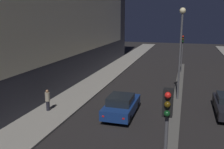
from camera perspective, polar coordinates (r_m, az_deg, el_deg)
The scene contains 6 objects.
median_strip at distance 22.55m, azimuth 14.73°, elevation -5.18°, with size 0.73×32.83×0.14m.
traffic_light_near at distance 8.38m, azimuth 12.36°, elevation -11.41°, with size 0.32×0.42×4.62m.
traffic_light_mid at distance 32.20m, azimuth 15.82°, elevation 6.44°, with size 0.32×0.42×4.62m.
street_lamp at distance 21.08m, azimuth 15.47°, elevation 7.57°, with size 0.48×0.48×7.53m.
car_left_lane at distance 17.96m, azimuth 2.17°, elevation -7.02°, with size 1.92×4.36×1.58m.
pedestrian_on_left_sidewalk at distance 19.08m, azimuth -14.50°, elevation -5.58°, with size 0.35×0.35×1.60m.
Camera 1 is at (0.44, -4.05, 6.95)m, focal length 40.00 mm.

